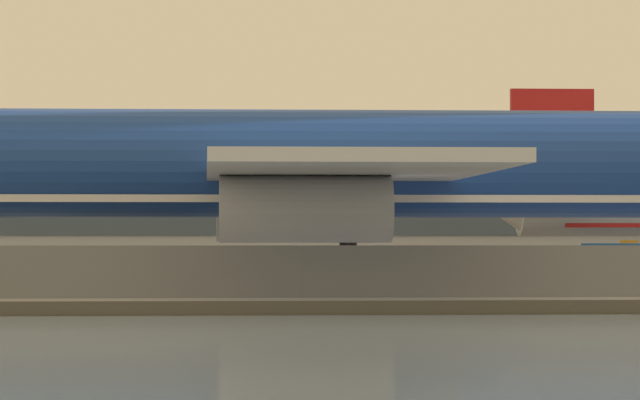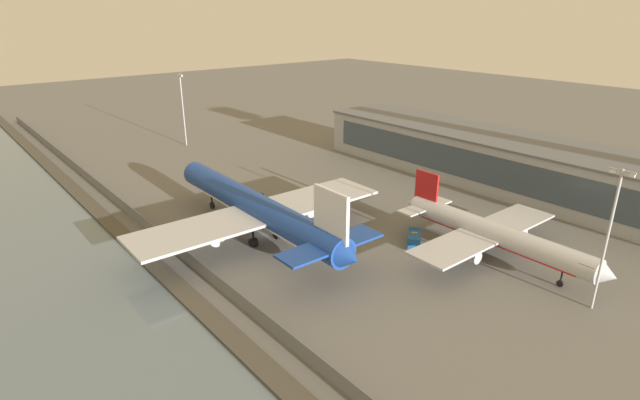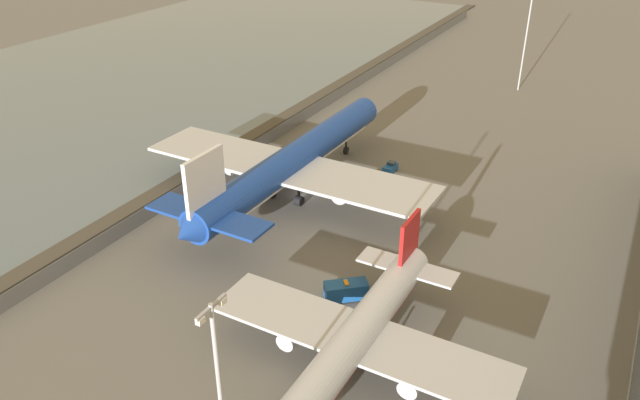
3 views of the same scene
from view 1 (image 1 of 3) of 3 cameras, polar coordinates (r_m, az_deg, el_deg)
The scene contains 6 objects.
ground_plane at distance 85.96m, azimuth -1.33°, elevation -2.92°, with size 500.00×500.00×0.00m, color #66635E.
shoreline_seawall at distance 65.50m, azimuth -0.36°, elevation -3.26°, with size 320.00×3.00×0.50m.
perimeter_fence at distance 69.96m, azimuth -0.62°, elevation -2.36°, with size 280.00×0.10×2.36m.
cargo_jet_blue at distance 84.62m, azimuth -0.88°, elevation 0.97°, with size 55.12×47.37×15.17m.
ops_van at distance 106.92m, azimuth 9.47°, elevation -1.86°, with size 4.95×5.33×2.48m.
terminal_building at distance 146.55m, azimuth 3.63°, elevation 0.10°, with size 106.00×20.10×11.60m.
Camera 1 is at (-4.61, -85.80, 2.70)m, focal length 105.00 mm.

